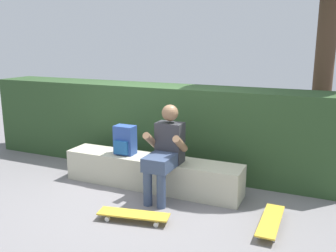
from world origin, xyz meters
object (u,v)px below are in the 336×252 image
at_px(person_skater, 165,150).
at_px(backpack_on_bench, 125,140).
at_px(bench_main, 151,172).
at_px(skateboard_near_person, 133,215).
at_px(skateboard_beside_bench, 271,221).

distance_m(person_skater, backpack_on_bench, 0.73).
xyz_separation_m(bench_main, skateboard_near_person, (0.26, -0.96, -0.14)).
distance_m(person_skater, skateboard_beside_bench, 1.50).
bearing_deg(person_skater, backpack_on_bench, 164.11).
bearing_deg(backpack_on_bench, skateboard_near_person, -55.31).
bearing_deg(person_skater, bench_main, 145.38).
bearing_deg(bench_main, backpack_on_bench, -178.65).
xyz_separation_m(skateboard_near_person, backpack_on_bench, (-0.66, 0.95, 0.54)).
relative_size(skateboard_beside_bench, backpack_on_bench, 2.00).
distance_m(bench_main, backpack_on_bench, 0.57).
height_order(bench_main, skateboard_beside_bench, bench_main).
xyz_separation_m(person_skater, skateboard_beside_bench, (1.36, -0.28, -0.55)).
distance_m(bench_main, person_skater, 0.56).
bearing_deg(bench_main, skateboard_near_person, -75.05).
bearing_deg(skateboard_near_person, skateboard_beside_bench, 18.40).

